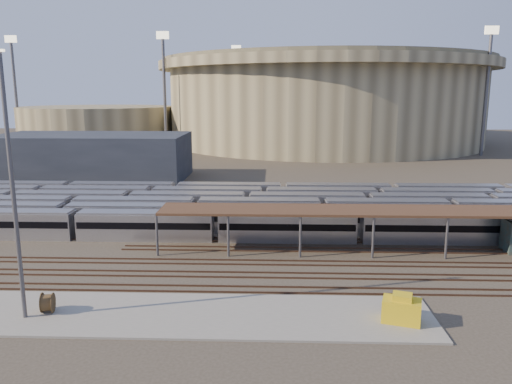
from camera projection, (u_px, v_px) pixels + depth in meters
The scene contains 15 objects.
ground at pixel (223, 260), 58.60m from camera, with size 420.00×420.00×0.00m, color #383026.
apron at pixel (149, 314), 44.06m from camera, with size 50.00×9.00×0.20m, color gray.
subway_trains at pixel (236, 209), 76.36m from camera, with size 125.25×23.90×3.60m.
inspection_shed at pixel (405, 212), 60.78m from camera, with size 60.30×6.00×5.30m.
empty_tracks at pixel (218, 274), 53.69m from camera, with size 170.00×9.62×0.18m.
stadium at pixel (324, 99), 191.63m from camera, with size 124.00×124.00×32.50m.
secondary_arena at pixel (98, 125), 186.64m from camera, with size 56.00×56.00×14.00m, color #9A8E68.
service_building at pixel (93, 157), 112.70m from camera, with size 42.00×20.00×10.00m, color #1E232D.
floodlight_0 at pixel (164, 88), 163.32m from camera, with size 4.00×1.00×38.40m.
floodlight_1 at pixel (15, 88), 175.01m from camera, with size 4.00×1.00×38.40m.
floodlight_2 at pixel (487, 87), 150.07m from camera, with size 4.00×1.00×38.40m.
floodlight_3 at pixel (237, 89), 211.61m from camera, with size 4.00×1.00×38.40m.
cable_reel_east at pixel (48, 303), 44.10m from camera, with size 1.78×1.78×0.99m, color brown.
yard_light_pole at pixel (13, 189), 41.06m from camera, with size 0.81×0.36×22.47m.
yellow_equipment at pixel (401, 311), 42.26m from camera, with size 3.17×1.98×1.98m, color gold.
Camera 1 is at (5.89, -55.69, 19.42)m, focal length 35.00 mm.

